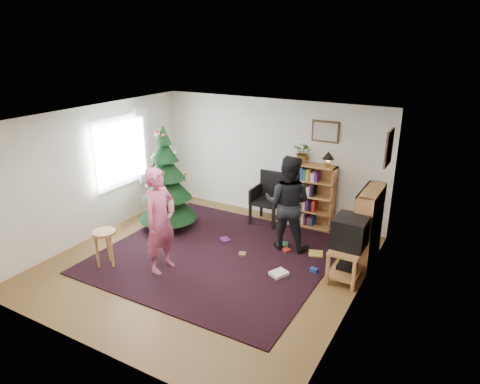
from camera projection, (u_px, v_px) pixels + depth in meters
The scene contains 23 objects.
floor at pixel (207, 262), 7.37m from camera, with size 5.00×5.00×0.00m, color brown.
ceiling at pixel (203, 118), 6.51m from camera, with size 5.00×5.00×0.00m, color white.
wall_back at pixel (271, 159), 8.99m from camera, with size 5.00×0.02×2.50m, color silver.
wall_front at pixel (84, 261), 4.90m from camera, with size 5.00×0.02×2.50m, color silver.
wall_left at pixel (95, 172), 8.09m from camera, with size 0.02×5.00×2.50m, color silver.
wall_right at pixel (359, 226), 5.79m from camera, with size 0.02×5.00×2.50m, color silver.
rug at pixel (216, 255), 7.62m from camera, with size 3.80×3.60×0.02m, color black.
window_pane at pixel (118, 152), 8.48m from camera, with size 0.04×1.20×1.40m, color silver.
curtain at pixel (143, 145), 9.04m from camera, with size 0.06×0.35×1.60m, color white.
picture_back at pixel (326, 132), 8.20m from camera, with size 0.55×0.03×0.42m.
picture_right at pixel (389, 148), 7.00m from camera, with size 0.03×0.50×0.60m.
christmas_tree at pixel (167, 187), 8.42m from camera, with size 1.17×1.17×2.11m.
bookshelf_back at pixel (311, 195), 8.61m from camera, with size 0.95×0.30×1.30m.
bookshelf_right at pixel (368, 225), 7.25m from camera, with size 0.30×0.95×1.30m.
tv_stand at pixel (348, 258), 6.86m from camera, with size 0.47×0.84×0.55m.
crt_tv at pixel (350, 232), 6.70m from camera, with size 0.51×0.55×0.48m.
armchair at pixel (270, 196), 8.83m from camera, with size 0.59×0.59×1.06m.
stool at pixel (104, 239), 7.10m from camera, with size 0.39×0.39×0.65m.
person_standing at pixel (160, 221), 6.87m from camera, with size 0.64×0.42×1.77m, color #B6496A.
person_by_chair at pixel (288, 203), 7.60m from camera, with size 0.85×0.66×1.75m, color black.
potted_plant at pixel (304, 153), 8.41m from camera, with size 0.39×0.34×0.43m, color gray.
table_lamp at pixel (328, 156), 8.18m from camera, with size 0.23×0.23×0.30m.
floor_clutter at pixel (277, 255), 7.56m from camera, with size 2.07×1.17×0.08m.
Camera 1 is at (3.68, -5.39, 3.68)m, focal length 32.00 mm.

